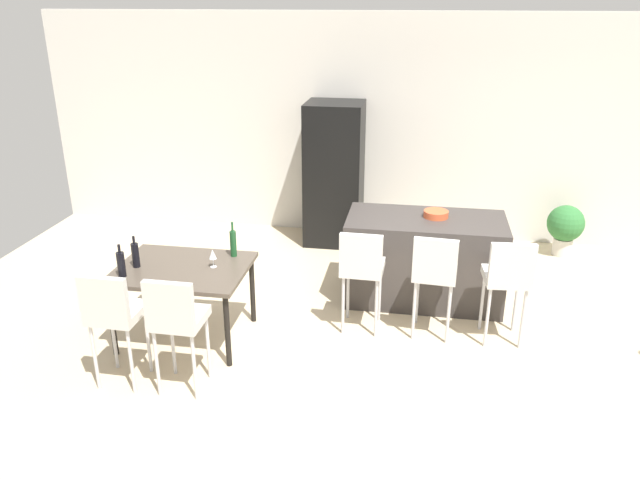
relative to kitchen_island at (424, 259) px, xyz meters
name	(u,v)px	position (x,y,z in m)	size (l,w,h in m)	color
ground_plane	(395,349)	(-0.22, -1.11, -0.46)	(10.00, 10.00, 0.00)	#C6B28E
back_wall	(413,129)	(-0.22, 1.96, 0.99)	(10.00, 0.12, 2.90)	beige
kitchen_island	(424,259)	(0.00, 0.00, 0.00)	(1.64, 0.83, 0.92)	#383330
bar_chair_left	(362,265)	(-0.59, -0.80, 0.24)	(0.41, 0.41, 1.05)	beige
bar_chair_middle	(435,270)	(0.09, -0.80, 0.24)	(0.43, 0.43, 1.05)	beige
bar_chair_right	(508,275)	(0.75, -0.80, 0.24)	(0.43, 0.43, 1.05)	beige
dining_table	(183,274)	(-2.21, -1.21, 0.21)	(1.20, 0.94, 0.74)	#4C4238
dining_chair_near	(113,311)	(-2.49, -2.04, 0.24)	(0.40, 0.40, 1.05)	beige
dining_chair_far	(176,316)	(-1.94, -2.04, 0.24)	(0.41, 0.41, 1.05)	beige
wine_bottle_inner	(233,243)	(-1.82, -0.88, 0.41)	(0.06, 0.06, 0.35)	#194723
wine_bottle_far	(121,264)	(-2.66, -1.49, 0.40)	(0.07, 0.07, 0.31)	black
wine_bottle_middle	(135,255)	(-2.63, -1.27, 0.40)	(0.07, 0.07, 0.30)	black
wine_glass_left	(213,255)	(-1.93, -1.16, 0.40)	(0.07, 0.07, 0.17)	silver
refrigerator	(334,174)	(-1.19, 1.52, 0.46)	(0.72, 0.68, 1.84)	black
fruit_bowl	(436,214)	(0.09, 0.06, 0.50)	(0.26, 0.26, 0.07)	#C6512D
potted_plant	(565,226)	(1.74, 1.51, -0.07)	(0.45, 0.45, 0.65)	beige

